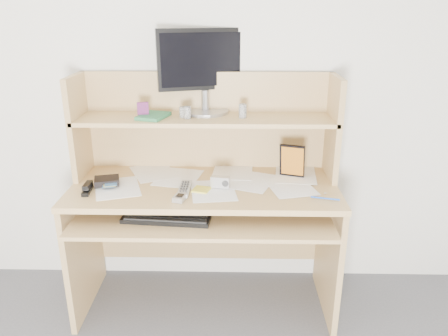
{
  "coord_description": "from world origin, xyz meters",
  "views": [
    {
      "loc": [
        0.15,
        -0.65,
        1.64
      ],
      "look_at": [
        0.1,
        1.43,
        0.86
      ],
      "focal_mm": 35.0,
      "sensor_mm": 36.0,
      "label": 1
    }
  ],
  "objects_px": {
    "desk": "(205,189)",
    "keyboard": "(167,216)",
    "game_case": "(292,161)",
    "monitor": "(205,68)",
    "tv_remote": "(185,189)"
  },
  "relations": [
    {
      "from": "keyboard",
      "to": "monitor",
      "type": "relative_size",
      "value": 0.88
    },
    {
      "from": "tv_remote",
      "to": "monitor",
      "type": "relative_size",
      "value": 0.38
    },
    {
      "from": "game_case",
      "to": "desk",
      "type": "bearing_deg",
      "value": -158.65
    },
    {
      "from": "game_case",
      "to": "monitor",
      "type": "distance_m",
      "value": 0.69
    },
    {
      "from": "keyboard",
      "to": "game_case",
      "type": "distance_m",
      "value": 0.74
    },
    {
      "from": "game_case",
      "to": "monitor",
      "type": "height_order",
      "value": "monitor"
    },
    {
      "from": "tv_remote",
      "to": "keyboard",
      "type": "bearing_deg",
      "value": -123.33
    },
    {
      "from": "desk",
      "to": "monitor",
      "type": "distance_m",
      "value": 0.65
    },
    {
      "from": "keyboard",
      "to": "game_case",
      "type": "bearing_deg",
      "value": 30.94
    },
    {
      "from": "game_case",
      "to": "monitor",
      "type": "bearing_deg",
      "value": 178.85
    },
    {
      "from": "monitor",
      "to": "keyboard",
      "type": "bearing_deg",
      "value": -126.86
    },
    {
      "from": "desk",
      "to": "keyboard",
      "type": "bearing_deg",
      "value": -121.48
    },
    {
      "from": "keyboard",
      "to": "tv_remote",
      "type": "bearing_deg",
      "value": 60.07
    },
    {
      "from": "desk",
      "to": "tv_remote",
      "type": "distance_m",
      "value": 0.21
    },
    {
      "from": "desk",
      "to": "monitor",
      "type": "height_order",
      "value": "monitor"
    }
  ]
}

